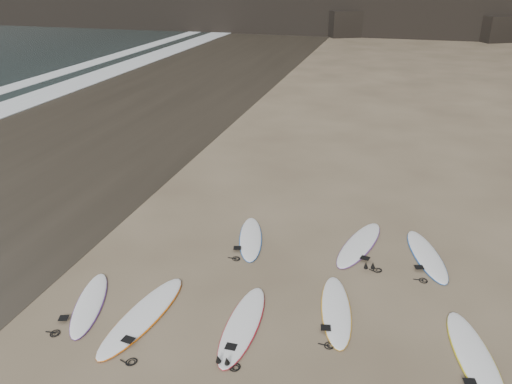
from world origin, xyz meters
TOP-DOWN VIEW (x-y plane):
  - ground at (0.00, 0.00)m, footprint 240.00×240.00m
  - wet_sand at (-13.00, 10.00)m, footprint 12.00×200.00m
  - surfboard_0 at (-4.56, -0.85)m, footprint 1.00×2.82m
  - surfboard_1 at (-2.57, -0.58)m, footprint 0.63×2.50m
  - surfboard_2 at (-0.88, 0.35)m, footprint 0.98×2.42m
  - surfboard_3 at (1.65, -0.33)m, footprint 1.13×2.61m
  - surfboard_5 at (-3.36, 2.69)m, footprint 1.11×2.33m
  - surfboard_6 at (-0.66, 3.13)m, footprint 1.26×2.63m
  - surfboard_7 at (0.94, 3.02)m, footprint 1.24×2.50m
  - surfboard_11 at (-5.80, -0.80)m, footprint 1.21×2.25m

SIDE VIEW (x-z plane):
  - ground at x=0.00m, z-range 0.00..0.00m
  - wet_sand at x=-13.00m, z-range 0.00..0.01m
  - surfboard_11 at x=-5.80m, z-range 0.00..0.08m
  - surfboard_5 at x=-3.36m, z-range 0.00..0.08m
  - surfboard_2 at x=-0.88m, z-range 0.00..0.08m
  - surfboard_7 at x=0.94m, z-range 0.00..0.09m
  - surfboard_1 at x=-2.57m, z-range 0.00..0.09m
  - surfboard_3 at x=1.65m, z-range 0.00..0.09m
  - surfboard_6 at x=-0.66m, z-range 0.00..0.09m
  - surfboard_0 at x=-4.56m, z-range 0.00..0.10m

